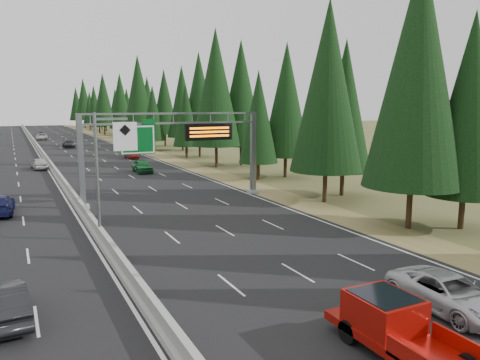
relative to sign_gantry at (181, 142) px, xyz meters
name	(u,v)px	position (x,y,z in m)	size (l,w,h in m)	color
road	(43,156)	(-8.92, 45.12, -5.23)	(32.00, 260.00, 0.08)	black
shoulder_right	(147,152)	(8.88, 45.12, -5.24)	(3.60, 260.00, 0.06)	olive
median_barrier	(43,154)	(-8.92, 45.12, -4.85)	(0.70, 260.00, 0.85)	gray
sign_gantry	(181,142)	(0.00, 0.00, 0.00)	(16.75, 0.98, 7.80)	slate
hov_sign_pole	(106,167)	(-8.33, -9.92, -0.54)	(2.80, 0.50, 8.00)	slate
tree_row_right	(186,100)	(13.03, 35.00, 4.03)	(11.92, 245.04, 18.74)	black
silver_minivan	(449,293)	(2.27, -26.88, -4.44)	(2.49, 5.39, 1.50)	#B8B7BC
red_pickup	(393,324)	(-2.28, -28.40, -4.12)	(2.11, 5.90, 1.92)	black
car_ahead_green	(142,166)	(1.19, 18.76, -4.37)	(1.92, 4.78, 1.63)	#16642C
car_ahead_dkred	(131,154)	(3.60, 35.06, -4.43)	(1.62, 4.63, 1.53)	#5B0D0D
car_ahead_dkgrey	(69,144)	(-3.16, 60.08, -4.44)	(2.09, 5.13, 1.49)	black
car_ahead_white	(42,137)	(-6.69, 85.55, -4.43)	(2.53, 5.49, 1.53)	silver
car_ahead_far	(41,134)	(-5.90, 100.31, -4.55)	(1.51, 3.75, 1.28)	black
car_onc_near	(4,303)	(-14.28, -19.88, -4.43)	(1.61, 4.63, 1.52)	black
car_onc_white	(39,164)	(-10.42, 27.66, -4.43)	(1.78, 4.42, 1.51)	#BBBBBB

